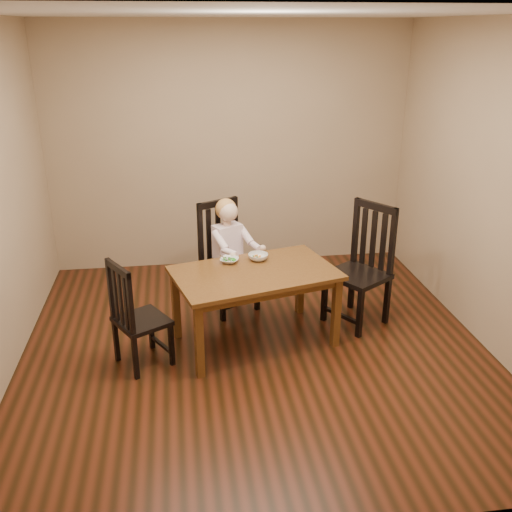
{
  "coord_description": "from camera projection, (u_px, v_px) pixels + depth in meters",
  "views": [
    {
      "loc": [
        -0.61,
        -4.29,
        2.62
      ],
      "look_at": [
        0.04,
        0.25,
        0.76
      ],
      "focal_mm": 40.0,
      "sensor_mm": 36.0,
      "label": 1
    }
  ],
  "objects": [
    {
      "name": "chair_child",
      "position": [
        226.0,
        258.0,
        5.56
      ],
      "size": [
        0.61,
        0.6,
        1.07
      ],
      "rotation": [
        0.0,
        0.0,
        3.61
      ],
      "color": "black",
      "rests_on": "room"
    },
    {
      "name": "dining_table",
      "position": [
        255.0,
        280.0,
        4.88
      ],
      "size": [
        1.52,
        1.13,
        0.68
      ],
      "rotation": [
        0.0,
        0.0,
        0.25
      ],
      "color": "#4C2C11",
      "rests_on": "room"
    },
    {
      "name": "chair_left",
      "position": [
        136.0,
        317.0,
        4.58
      ],
      "size": [
        0.53,
        0.54,
        0.93
      ],
      "rotation": [
        0.0,
        0.0,
        -1.05
      ],
      "color": "black",
      "rests_on": "room"
    },
    {
      "name": "chair_right",
      "position": [
        362.0,
        267.0,
        5.27
      ],
      "size": [
        0.66,
        0.67,
        1.13
      ],
      "rotation": [
        0.0,
        0.0,
        2.16
      ],
      "color": "black",
      "rests_on": "room"
    },
    {
      "name": "fork",
      "position": [
        226.0,
        259.0,
        4.98
      ],
      "size": [
        0.1,
        0.08,
        0.05
      ],
      "rotation": [
        0.0,
        0.0,
        0.96
      ],
      "color": "silver",
      "rests_on": "bowl_peas"
    },
    {
      "name": "room",
      "position": [
        255.0,
        199.0,
        4.49
      ],
      "size": [
        4.01,
        4.01,
        2.71
      ],
      "color": "#491E0F",
      "rests_on": "ground"
    },
    {
      "name": "bowl_veg",
      "position": [
        258.0,
        257.0,
        5.07
      ],
      "size": [
        0.24,
        0.24,
        0.06
      ],
      "primitive_type": "imported",
      "rotation": [
        0.0,
        0.0,
        -0.43
      ],
      "color": "silver",
      "rests_on": "dining_table"
    },
    {
      "name": "toddler",
      "position": [
        229.0,
        245.0,
        5.46
      ],
      "size": [
        0.51,
        0.55,
        0.6
      ],
      "primitive_type": null,
      "rotation": [
        0.0,
        0.0,
        3.61
      ],
      "color": "white",
      "rests_on": "chair_child"
    },
    {
      "name": "bowl_peas",
      "position": [
        229.0,
        260.0,
        5.02
      ],
      "size": [
        0.21,
        0.21,
        0.04
      ],
      "primitive_type": "imported",
      "rotation": [
        0.0,
        0.0,
        -0.37
      ],
      "color": "silver",
      "rests_on": "dining_table"
    }
  ]
}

